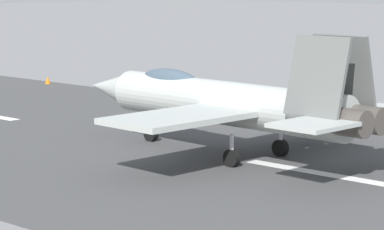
{
  "coord_description": "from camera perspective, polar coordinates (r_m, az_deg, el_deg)",
  "views": [
    {
      "loc": [
        -19.94,
        29.99,
        7.94
      ],
      "look_at": [
        5.0,
        2.47,
        2.2
      ],
      "focal_mm": 84.31,
      "sensor_mm": 36.0,
      "label": 1
    }
  ],
  "objects": [
    {
      "name": "marker_cone_far",
      "position": [
        67.75,
        -9.11,
        2.18
      ],
      "size": [
        0.44,
        0.44,
        0.55
      ],
      "primitive_type": "cone",
      "color": "orange",
      "rests_on": "ground"
    },
    {
      "name": "ground_plane",
      "position": [
        36.88,
        8.39,
        -3.74
      ],
      "size": [
        400.0,
        400.0,
        0.0
      ],
      "primitive_type": "plane",
      "color": "slate"
    },
    {
      "name": "fighter_jet",
      "position": [
        39.91,
        2.11,
        0.86
      ],
      "size": [
        17.52,
        13.98,
        5.64
      ],
      "color": "#A8AFAB",
      "rests_on": "ground"
    },
    {
      "name": "marker_cone_mid",
      "position": [
        54.76,
        2.99,
        0.73
      ],
      "size": [
        0.44,
        0.44,
        0.55
      ],
      "primitive_type": "cone",
      "color": "orange",
      "rests_on": "ground"
    },
    {
      "name": "runway_strip",
      "position": [
        36.87,
        8.41,
        -3.73
      ],
      "size": [
        240.0,
        26.0,
        0.02
      ],
      "color": "#414243",
      "rests_on": "ground"
    }
  ]
}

